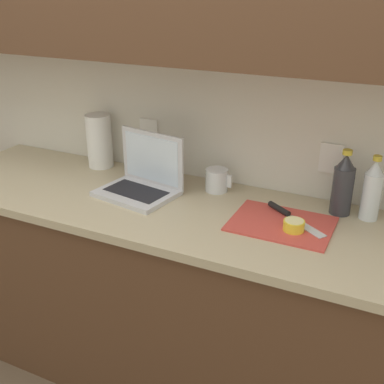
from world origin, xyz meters
TOP-DOWN VIEW (x-y plane):
  - ground_plane at (0.00, 0.00)m, footprint 12.00×12.00m
  - wall_back at (0.00, 0.24)m, footprint 5.20×0.38m
  - counter_unit at (-0.02, 0.00)m, footprint 2.07×0.63m
  - laptop at (-0.10, 0.06)m, footprint 0.35×0.28m
  - cutting_board at (0.51, 0.02)m, footprint 0.37×0.27m
  - knife at (0.51, 0.09)m, footprint 0.26×0.19m
  - lemon_half_cut at (0.56, -0.01)m, footprint 0.08×0.08m
  - bottle_green_soda at (0.68, 0.21)m, footprint 0.08×0.08m
  - bottle_oil_tall at (0.79, 0.21)m, footprint 0.07×0.07m
  - measuring_cup at (0.17, 0.21)m, footprint 0.11×0.09m
  - paper_towel_roll at (-0.44, 0.24)m, footprint 0.12×0.12m

SIDE VIEW (x-z plane):
  - ground_plane at x=0.00m, z-range 0.00..0.00m
  - counter_unit at x=-0.02m, z-range 0.01..0.89m
  - cutting_board at x=0.51m, z-range 0.88..0.89m
  - knife at x=0.51m, z-range 0.89..0.91m
  - lemon_half_cut at x=0.56m, z-range 0.89..0.93m
  - measuring_cup at x=0.17m, z-range 0.88..0.98m
  - laptop at x=-0.10m, z-range 0.82..1.07m
  - bottle_oil_tall at x=0.79m, z-range 0.87..1.12m
  - bottle_green_soda at x=0.68m, z-range 0.87..1.13m
  - paper_towel_roll at x=-0.44m, z-range 0.88..1.13m
  - wall_back at x=0.00m, z-range 0.26..2.86m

